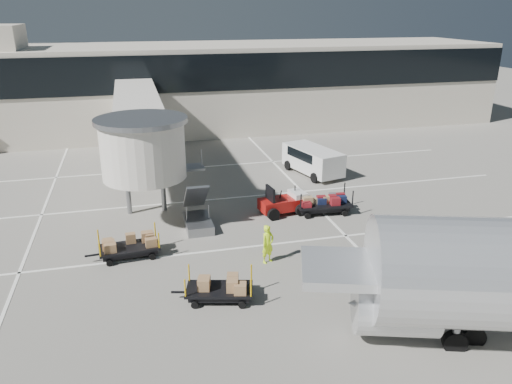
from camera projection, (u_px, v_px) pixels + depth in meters
ground at (244, 268)px, 23.11m from camera, size 140.00×140.00×0.00m
lane_markings at (200, 199)px, 31.44m from camera, size 40.00×30.00×0.02m
terminal at (172, 86)px, 48.83m from camera, size 64.00×12.11×15.20m
jet_bridge at (140, 125)px, 31.87m from camera, size 5.70×20.40×6.03m
baggage_tug at (283, 203)px, 29.02m from camera, size 2.83×2.02×1.75m
suitcase_cart at (322, 204)px, 29.08m from camera, size 3.98×1.84×1.54m
box_cart_near at (218, 289)px, 20.39m from camera, size 3.42×1.98×1.31m
box_cart_far at (131, 247)px, 23.94m from camera, size 3.52×1.63×1.36m
ground_worker at (268, 244)px, 23.30m from camera, size 0.81×0.72×1.88m
minivan at (312, 158)px, 35.90m from camera, size 3.29×5.39×1.91m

